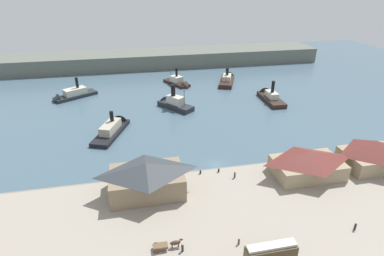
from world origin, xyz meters
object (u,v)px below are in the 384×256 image
(pedestrian_near_cart, at_px, (239,241))
(ferry_near_quay, at_px, (114,127))
(pedestrian_standing_center, at_px, (235,175))
(mooring_post_center_east, at_px, (219,170))
(ferry_approaching_east, at_px, (70,95))
(ferry_shed_central_terminal, at_px, (373,153))
(pedestrian_near_east_shed, at_px, (182,248))
(ferry_mid_harbor, at_px, (179,83))
(ferry_departing_north, at_px, (227,79))
(pedestrian_walking_east, at_px, (355,226))
(ferry_shed_east_terminal, at_px, (147,178))
(ferry_moored_east, at_px, (173,103))
(ferry_moored_west, at_px, (269,96))
(ferry_shed_west_terminal, at_px, (308,163))
(mooring_post_center_west, at_px, (200,172))
(horse_cart, at_px, (166,245))
(street_tram, at_px, (271,253))

(pedestrian_near_cart, bearing_deg, ferry_near_quay, 113.21)
(pedestrian_standing_center, bearing_deg, ferry_near_quay, 130.34)
(mooring_post_center_east, distance_m, ferry_approaching_east, 81.22)
(ferry_shed_central_terminal, height_order, pedestrian_near_east_shed, ferry_shed_central_terminal)
(ferry_mid_harbor, relative_size, ferry_departing_north, 0.80)
(pedestrian_walking_east, bearing_deg, ferry_departing_north, 86.87)
(ferry_shed_east_terminal, height_order, ferry_departing_north, ferry_shed_east_terminal)
(ferry_shed_east_terminal, xyz_separation_m, ferry_mid_harbor, (20.62, 80.04, -3.81))
(ferry_moored_east, bearing_deg, ferry_approaching_east, 155.65)
(mooring_post_center_east, xyz_separation_m, ferry_moored_west, (36.15, 49.29, -0.30))
(ferry_near_quay, bearing_deg, ferry_approaching_east, 118.25)
(ferry_shed_east_terminal, height_order, ferry_moored_west, ferry_shed_east_terminal)
(ferry_shed_west_terminal, xyz_separation_m, mooring_post_center_east, (-21.28, 5.64, -3.02))
(pedestrian_near_east_shed, bearing_deg, mooring_post_center_east, 59.78)
(mooring_post_center_west, relative_size, ferry_moored_east, 0.06)
(horse_cart, relative_size, ferry_moored_east, 0.35)
(ferry_shed_east_terminal, relative_size, street_tram, 1.88)
(pedestrian_walking_east, distance_m, ferry_near_quay, 74.25)
(ferry_shed_east_terminal, bearing_deg, ferry_mid_harbor, 75.55)
(ferry_shed_east_terminal, height_order, ferry_moored_east, ferry_moored_east)
(ferry_departing_north, bearing_deg, ferry_shed_west_terminal, -93.51)
(pedestrian_walking_east, bearing_deg, ferry_moored_west, 78.27)
(pedestrian_near_east_shed, height_order, pedestrian_near_cart, pedestrian_near_east_shed)
(ferry_shed_east_terminal, bearing_deg, street_tram, -51.42)
(ferry_shed_west_terminal, height_order, pedestrian_near_east_shed, ferry_shed_west_terminal)
(pedestrian_near_east_shed, distance_m, mooring_post_center_east, 26.83)
(street_tram, relative_size, ferry_near_quay, 0.42)
(ferry_shed_central_terminal, height_order, street_tram, ferry_shed_central_terminal)
(street_tram, bearing_deg, ferry_near_quay, 114.51)
(ferry_moored_east, bearing_deg, mooring_post_center_west, -89.96)
(street_tram, bearing_deg, ferry_departing_north, 76.39)
(pedestrian_standing_center, bearing_deg, horse_cart, -136.11)
(ferry_shed_central_terminal, distance_m, mooring_post_center_west, 45.14)
(horse_cart, height_order, ferry_near_quay, ferry_near_quay)
(pedestrian_walking_east, bearing_deg, ferry_shed_west_terminal, 88.50)
(street_tram, height_order, pedestrian_standing_center, street_tram)
(street_tram, relative_size, pedestrian_near_cart, 5.94)
(horse_cart, xyz_separation_m, ferry_departing_north, (42.61, 98.24, -0.75))
(pedestrian_walking_east, xyz_separation_m, ferry_moored_east, (-25.57, 73.39, -0.12))
(pedestrian_near_east_shed, bearing_deg, ferry_mid_harbor, 80.95)
(horse_cart, distance_m, pedestrian_walking_east, 37.19)
(ferry_shed_west_terminal, xyz_separation_m, ferry_mid_harbor, (-19.08, 81.11, -3.35))
(mooring_post_center_east, bearing_deg, ferry_moored_east, 95.63)
(ferry_shed_west_terminal, relative_size, street_tram, 1.91)
(pedestrian_standing_center, distance_m, ferry_approaching_east, 85.71)
(ferry_moored_east, bearing_deg, pedestrian_standing_center, -81.26)
(pedestrian_near_cart, relative_size, pedestrian_walking_east, 0.88)
(ferry_shed_central_terminal, xyz_separation_m, pedestrian_walking_east, (-19.13, -19.42, -3.06))
(mooring_post_center_east, relative_size, ferry_moored_west, 0.05)
(pedestrian_near_cart, relative_size, mooring_post_center_east, 1.68)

